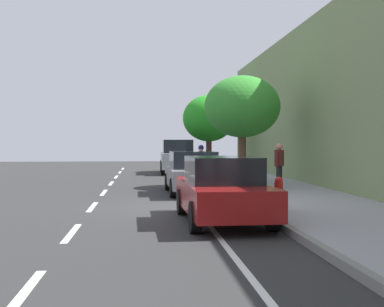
% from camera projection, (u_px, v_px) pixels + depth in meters
% --- Properties ---
extents(ground, '(69.99, 69.99, 0.00)m').
position_uv_depth(ground, '(189.00, 207.00, 14.68)').
color(ground, '#2C2C2C').
extents(sidewalk, '(3.70, 43.74, 0.16)m').
position_uv_depth(sidewalk, '(310.00, 203.00, 15.01)').
color(sidewalk, '#9A99A0').
rests_on(sidewalk, ground).
extents(curb_edge, '(0.16, 43.74, 0.16)m').
position_uv_depth(curb_edge, '(245.00, 204.00, 14.83)').
color(curb_edge, gray).
rests_on(curb_edge, ground).
extents(lane_stripe_centre, '(0.14, 44.20, 0.01)m').
position_uv_depth(lane_stripe_centre, '(92.00, 207.00, 14.65)').
color(lane_stripe_centre, white).
rests_on(lane_stripe_centre, ground).
extents(lane_stripe_bike_edge, '(0.12, 43.74, 0.01)m').
position_uv_depth(lane_stripe_bike_edge, '(195.00, 207.00, 14.69)').
color(lane_stripe_bike_edge, white).
rests_on(lane_stripe_bike_edge, ground).
extents(building_facade, '(0.50, 43.74, 6.92)m').
position_uv_depth(building_facade, '(380.00, 88.00, 15.13)').
color(building_facade, '#7A915B').
rests_on(building_facade, ground).
extents(parked_sedan_red_second, '(1.93, 4.44, 1.52)m').
position_uv_depth(parked_sedan_red_second, '(222.00, 190.00, 11.88)').
color(parked_sedan_red_second, maroon).
rests_on(parked_sedan_red_second, ground).
extents(parked_sedan_grey_mid, '(1.90, 4.43, 1.52)m').
position_uv_depth(parked_sedan_grey_mid, '(193.00, 173.00, 18.49)').
color(parked_sedan_grey_mid, slate).
rests_on(parked_sedan_grey_mid, ground).
extents(parked_suv_silver_far, '(2.03, 4.73, 1.99)m').
position_uv_depth(parked_suv_silver_far, '(177.00, 156.00, 30.24)').
color(parked_suv_silver_far, '#B7BABF').
rests_on(parked_suv_silver_far, ground).
extents(bicycle_at_curb, '(1.65, 0.77, 0.79)m').
position_uv_depth(bicycle_at_curb, '(196.00, 173.00, 24.38)').
color(bicycle_at_curb, black).
rests_on(bicycle_at_curb, ground).
extents(cyclist_with_backpack, '(0.45, 0.61, 1.73)m').
position_uv_depth(cyclist_with_backpack, '(202.00, 159.00, 23.94)').
color(cyclist_with_backpack, '#C6B284').
rests_on(cyclist_with_backpack, ground).
extents(street_tree_far_end, '(3.13, 3.13, 4.44)m').
position_uv_depth(street_tree_far_end, '(242.00, 107.00, 21.13)').
color(street_tree_far_end, brown).
rests_on(street_tree_far_end, sidewalk).
extents(street_tree_corner, '(3.26, 3.26, 4.64)m').
position_uv_depth(street_tree_corner, '(209.00, 119.00, 31.99)').
color(street_tree_corner, brown).
rests_on(street_tree_corner, sidewalk).
extents(pedestrian_on_phone, '(0.41, 0.52, 1.65)m').
position_uv_depth(pedestrian_on_phone, '(279.00, 163.00, 18.58)').
color(pedestrian_on_phone, black).
rests_on(pedestrian_on_phone, sidewalk).
extents(fire_hydrant, '(0.22, 0.22, 0.84)m').
position_uv_depth(fire_hydrant, '(279.00, 193.00, 12.81)').
color(fire_hydrant, red).
rests_on(fire_hydrant, sidewalk).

